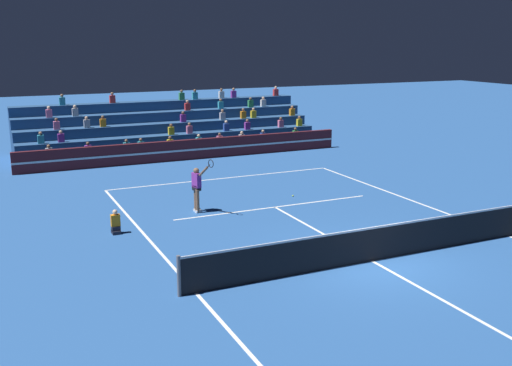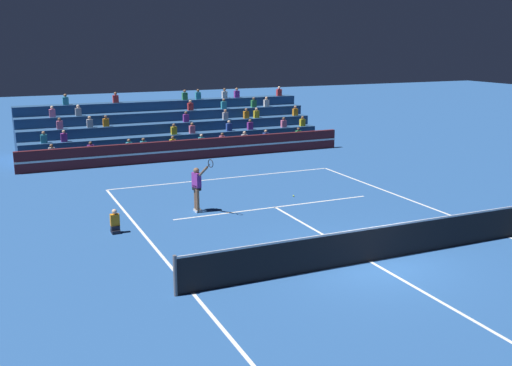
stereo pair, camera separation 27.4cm
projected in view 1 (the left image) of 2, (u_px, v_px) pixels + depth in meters
The scene contains 8 objects.
ground_plane at pixel (372, 261), 17.73m from camera, with size 120.00×120.00×0.00m, color #285699.
court_lines at pixel (372, 261), 17.72m from camera, with size 11.10×23.90×0.01m.
tennis_net at pixel (373, 244), 17.60m from camera, with size 12.00×0.10×1.10m.
sponsor_banner_wall at pixel (189, 150), 32.49m from camera, with size 18.00×0.26×1.10m.
bleacher_stand at pixel (168, 132), 35.74m from camera, with size 17.41×4.75×3.38m.
ball_kid_courtside at pixel (116, 224), 20.15m from camera, with size 0.30×0.36×0.84m.
tennis_player at pixel (197, 187), 22.52m from camera, with size 0.49×1.35×2.23m.
tennis_ball at pixel (293, 196), 24.95m from camera, with size 0.07×0.07×0.07m, color #C6DB33.
Camera 1 is at (-10.13, -13.70, 6.41)m, focal length 42.00 mm.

